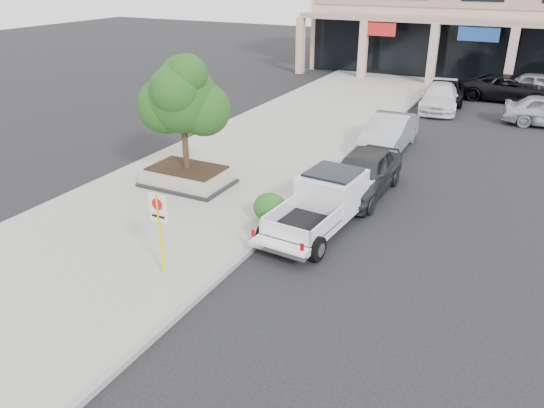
{
  "coord_description": "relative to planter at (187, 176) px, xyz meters",
  "views": [
    {
      "loc": [
        5.22,
        -11.41,
        7.66
      ],
      "look_at": [
        -1.39,
        1.5,
        1.14
      ],
      "focal_mm": 35.0,
      "sensor_mm": 36.0,
      "label": 1
    }
  ],
  "objects": [
    {
      "name": "lot_car_e",
      "position": [
        11.28,
        22.02,
        0.35
      ],
      "size": [
        4.99,
        2.36,
        1.65
      ],
      "primitive_type": "imported",
      "rotation": [
        0.0,
        0.0,
        1.48
      ],
      "color": "gray",
      "rests_on": "ground"
    },
    {
      "name": "no_parking_sign",
      "position": [
        3.12,
        -5.49,
        1.16
      ],
      "size": [
        0.55,
        0.09,
        2.3
      ],
      "color": "yellow",
      "rests_on": "sidewalk"
    },
    {
      "name": "curb_car_a",
      "position": [
        6.01,
        2.45,
        0.35
      ],
      "size": [
        2.03,
        4.85,
        1.64
      ],
      "primitive_type": "imported",
      "rotation": [
        0.0,
        0.0,
        -0.02
      ],
      "color": "#292B2E",
      "rests_on": "ground"
    },
    {
      "name": "hedge",
      "position": [
        4.19,
        -1.37,
        0.14
      ],
      "size": [
        1.1,
        0.99,
        0.93
      ],
      "primitive_type": "ellipsoid",
      "color": "#154714",
      "rests_on": "sidewalk"
    },
    {
      "name": "curb_car_b",
      "position": [
        5.43,
        7.94,
        0.31
      ],
      "size": [
        1.67,
        4.77,
        1.57
      ],
      "primitive_type": "imported",
      "rotation": [
        0.0,
        0.0,
        0.0
      ],
      "color": "#A3A5AB",
      "rests_on": "ground"
    },
    {
      "name": "sidewalk",
      "position": [
        0.55,
        2.35,
        -0.4
      ],
      "size": [
        8.0,
        52.0,
        0.15
      ],
      "primitive_type": "cube",
      "color": "gray",
      "rests_on": "ground"
    },
    {
      "name": "curb_car_d",
      "position": [
        6.0,
        18.68,
        0.2
      ],
      "size": [
        2.58,
        4.98,
        1.34
      ],
      "primitive_type": "imported",
      "rotation": [
        0.0,
        0.0,
        0.07
      ],
      "color": "black",
      "rests_on": "ground"
    },
    {
      "name": "planter",
      "position": [
        0.0,
        0.0,
        0.0
      ],
      "size": [
        3.2,
        2.2,
        0.68
      ],
      "color": "black",
      "rests_on": "sidewalk"
    },
    {
      "name": "ground",
      "position": [
        6.05,
        -3.65,
        -0.48
      ],
      "size": [
        120.0,
        120.0,
        0.0
      ],
      "primitive_type": "plane",
      "color": "black",
      "rests_on": "ground"
    },
    {
      "name": "planter_tree",
      "position": [
        0.13,
        0.15,
        2.94
      ],
      "size": [
        2.9,
        2.55,
        4.0
      ],
      "color": "#2E2112",
      "rests_on": "planter"
    },
    {
      "name": "curb_car_c",
      "position": [
        6.02,
        16.54,
        0.25
      ],
      "size": [
        2.69,
        5.25,
        1.46
      ],
      "primitive_type": "imported",
      "rotation": [
        0.0,
        0.0,
        0.13
      ],
      "color": "silver",
      "rests_on": "ground"
    },
    {
      "name": "pickup_truck",
      "position": [
        5.7,
        -0.97,
        0.36
      ],
      "size": [
        2.37,
        5.46,
        1.68
      ],
      "primitive_type": null,
      "rotation": [
        0.0,
        0.0,
        -0.08
      ],
      "color": "white",
      "rests_on": "ground"
    },
    {
      "name": "lot_car_d",
      "position": [
        9.47,
        20.75,
        0.31
      ],
      "size": [
        5.65,
        2.66,
        1.56
      ],
      "primitive_type": "imported",
      "rotation": [
        0.0,
        0.0,
        1.56
      ],
      "color": "black",
      "rests_on": "ground"
    },
    {
      "name": "curb",
      "position": [
        4.5,
        2.35,
        -0.4
      ],
      "size": [
        0.2,
        52.0,
        0.15
      ],
      "primitive_type": "cube",
      "color": "gray",
      "rests_on": "ground"
    }
  ]
}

